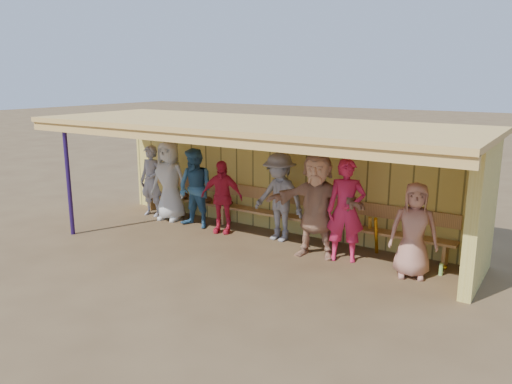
% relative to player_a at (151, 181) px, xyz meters
% --- Properties ---
extents(ground, '(90.00, 90.00, 0.00)m').
position_rel_player_a_xyz_m(ground, '(3.22, -0.65, -0.86)').
color(ground, brown).
rests_on(ground, ground).
extents(player_a, '(0.65, 0.45, 1.73)m').
position_rel_player_a_xyz_m(player_a, '(0.00, 0.00, 0.00)').
color(player_a, '#97959D').
rests_on(player_a, ground).
extents(player_b, '(0.99, 0.72, 1.88)m').
position_rel_player_a_xyz_m(player_b, '(0.61, -0.03, 0.08)').
color(player_b, silver).
rests_on(player_b, ground).
extents(player_c, '(0.88, 0.69, 1.79)m').
position_rel_player_a_xyz_m(player_c, '(1.54, -0.18, 0.03)').
color(player_c, '#346791').
rests_on(player_c, ground).
extents(player_d, '(1.00, 0.64, 1.59)m').
position_rel_player_a_xyz_m(player_d, '(2.25, -0.16, -0.07)').
color(player_d, red).
rests_on(player_d, ground).
extents(player_e, '(1.26, 0.82, 1.83)m').
position_rel_player_a_xyz_m(player_e, '(3.57, 0.05, 0.05)').
color(player_e, gray).
rests_on(player_e, ground).
extents(player_f, '(1.94, 0.97, 2.00)m').
position_rel_player_a_xyz_m(player_f, '(4.63, -0.40, 0.14)').
color(player_f, tan).
rests_on(player_f, ground).
extents(player_g, '(0.81, 0.67, 1.91)m').
position_rel_player_a_xyz_m(player_g, '(5.18, -0.31, 0.09)').
color(player_g, '#CA204C').
rests_on(player_g, ground).
extents(player_h, '(0.92, 0.74, 1.63)m').
position_rel_player_a_xyz_m(player_h, '(6.45, -0.40, -0.05)').
color(player_h, tan).
rests_on(player_h, ground).
extents(dugout_structure, '(8.80, 3.20, 2.50)m').
position_rel_player_a_xyz_m(dugout_structure, '(3.61, 0.04, 0.83)').
color(dugout_structure, '#DBC65D').
rests_on(dugout_structure, ground).
extents(bench, '(7.60, 0.34, 0.93)m').
position_rel_player_a_xyz_m(bench, '(3.22, 0.47, -0.34)').
color(bench, tan).
rests_on(bench, ground).
extents(dugout_equipment, '(6.38, 0.62, 0.80)m').
position_rel_player_a_xyz_m(dugout_equipment, '(2.23, 0.34, -0.37)').
color(dugout_equipment, gold).
rests_on(dugout_equipment, ground).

